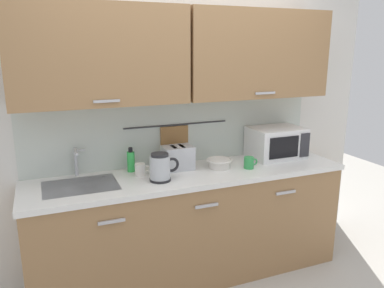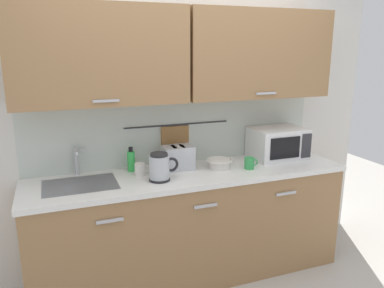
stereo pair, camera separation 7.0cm
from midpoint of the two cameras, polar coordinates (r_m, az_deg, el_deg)
counter_unit at (r=3.16m, az=-1.05°, el=-11.93°), size 2.53×0.64×0.90m
back_wall_assembly at (r=3.08m, az=-2.52°, el=8.12°), size 3.70×0.41×2.50m
sink_faucet at (r=2.99m, az=-17.66°, el=-2.09°), size 0.09×0.17×0.22m
microwave at (r=3.44m, az=11.94°, el=0.21°), size 0.46×0.35×0.27m
electric_kettle at (r=2.79m, az=-5.47°, el=-3.53°), size 0.23×0.16×0.21m
dish_soap_bottle at (r=3.03m, az=-9.83°, el=-2.53°), size 0.06×0.06×0.20m
mug_near_sink at (r=2.93m, az=-8.44°, el=-3.85°), size 0.12×0.08×0.09m
mixing_bowl at (r=3.09m, az=3.48°, el=-2.83°), size 0.21×0.21×0.08m
toaster at (r=3.05m, az=-2.81°, el=-2.06°), size 0.26×0.17×0.19m
mug_by_kettle at (r=3.11m, az=7.95°, el=-2.80°), size 0.12×0.08×0.09m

